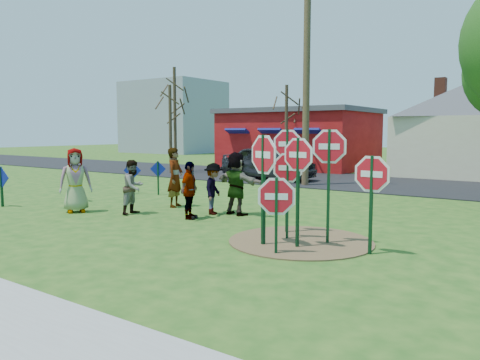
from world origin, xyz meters
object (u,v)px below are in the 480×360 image
object	(u,v)px
person_a	(75,180)
person_b	(175,177)
suv	(268,163)
stop_sign_a	(264,165)
stop_sign_b	(287,154)
utility_pole	(307,69)
stop_sign_c	(298,167)
stop_sign_d	(329,157)

from	to	relation	value
person_a	person_b	size ratio (longest dim) A/B	1.01
person_a	suv	bearing A→B (deg)	32.55
stop_sign_a	person_b	bearing A→B (deg)	172.16
stop_sign_b	person_a	world-z (taller)	stop_sign_b
utility_pole	stop_sign_c	bearing A→B (deg)	-63.88
person_a	utility_pole	distance (m)	11.27
suv	stop_sign_c	bearing A→B (deg)	-144.31
stop_sign_b	stop_sign_c	xyz separation A→B (m)	(0.90, -1.15, -0.19)
stop_sign_c	utility_pole	xyz separation A→B (m)	(-5.01, 10.21, 3.44)
stop_sign_a	person_a	size ratio (longest dim) A/B	1.30
stop_sign_b	utility_pole	xyz separation A→B (m)	(-4.11, 9.05, 3.25)
stop_sign_a	person_b	xyz separation A→B (m)	(-5.06, 2.74, -0.78)
stop_sign_b	stop_sign_d	world-z (taller)	stop_sign_d
stop_sign_a	stop_sign_d	bearing A→B (deg)	61.32
stop_sign_b	stop_sign_c	bearing A→B (deg)	-64.88
stop_sign_b	stop_sign_c	world-z (taller)	stop_sign_b
stop_sign_a	stop_sign_b	bearing A→B (deg)	118.56
stop_sign_d	utility_pole	world-z (taller)	utility_pole
stop_sign_b	stop_sign_c	size ratio (longest dim) A/B	1.07
utility_pole	person_b	bearing A→B (deg)	-95.64
stop_sign_a	utility_pole	size ratio (longest dim) A/B	0.26
suv	utility_pole	world-z (taller)	utility_pole
stop_sign_c	suv	xyz separation A→B (m)	(-7.66, 11.37, -0.83)
stop_sign_c	person_a	size ratio (longest dim) A/B	1.26
stop_sign_c	suv	size ratio (longest dim) A/B	0.50
stop_sign_a	stop_sign_c	distance (m)	0.74
stop_sign_c	stop_sign_d	size ratio (longest dim) A/B	0.93
stop_sign_a	utility_pole	bearing A→B (deg)	132.98
person_a	stop_sign_a	bearing A→B (deg)	-60.31
stop_sign_c	stop_sign_d	distance (m)	0.82
stop_sign_b	utility_pole	bearing A→B (deg)	101.61
stop_sign_c	person_b	size ratio (longest dim) A/B	1.27
stop_sign_b	person_a	distance (m)	6.81
stop_sign_a	stop_sign_c	world-z (taller)	stop_sign_a
person_a	suv	size ratio (longest dim) A/B	0.40
suv	utility_pole	bearing A→B (deg)	-111.98
stop_sign_a	stop_sign_b	xyz separation A→B (m)	(-0.19, 1.37, 0.16)
person_b	utility_pole	distance (m)	8.79
stop_sign_b	stop_sign_d	size ratio (longest dim) A/B	1.00
stop_sign_a	stop_sign_d	world-z (taller)	stop_sign_d
stop_sign_a	utility_pole	xyz separation A→B (m)	(-4.30, 10.43, 3.41)
person_b	utility_pole	xyz separation A→B (m)	(0.76, 7.69, 4.19)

